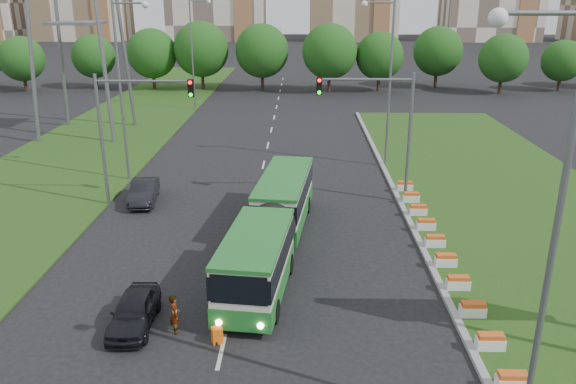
{
  "coord_description": "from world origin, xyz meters",
  "views": [
    {
      "loc": [
        -0.2,
        -23.23,
        12.13
      ],
      "look_at": [
        -0.81,
        4.19,
        2.6
      ],
      "focal_mm": 35.0,
      "sensor_mm": 36.0,
      "label": 1
    }
  ],
  "objects_px": {
    "traffic_mast_left": "(127,120)",
    "pedestrian": "(175,314)",
    "articulated_bus": "(272,224)",
    "traffic_mast_median": "(384,117)",
    "car_left_far": "(144,192)",
    "shopping_trolley": "(217,335)",
    "car_left_near": "(134,311)"
  },
  "relations": [
    {
      "from": "traffic_mast_median",
      "to": "car_left_far",
      "type": "xyz_separation_m",
      "value": [
        -14.7,
        -0.44,
        -4.66
      ]
    },
    {
      "from": "car_left_near",
      "to": "pedestrian",
      "type": "relative_size",
      "value": 2.42
    },
    {
      "from": "car_left_far",
      "to": "pedestrian",
      "type": "bearing_deg",
      "value": -77.66
    },
    {
      "from": "pedestrian",
      "to": "car_left_near",
      "type": "bearing_deg",
      "value": 56.78
    },
    {
      "from": "traffic_mast_left",
      "to": "car_left_near",
      "type": "bearing_deg",
      "value": -74.17
    },
    {
      "from": "traffic_mast_median",
      "to": "pedestrian",
      "type": "distance_m",
      "value": 18.25
    },
    {
      "from": "pedestrian",
      "to": "car_left_far",
      "type": "bearing_deg",
      "value": -0.54
    },
    {
      "from": "traffic_mast_left",
      "to": "pedestrian",
      "type": "height_order",
      "value": "traffic_mast_left"
    },
    {
      "from": "car_left_near",
      "to": "pedestrian",
      "type": "bearing_deg",
      "value": -15.1
    },
    {
      "from": "traffic_mast_median",
      "to": "pedestrian",
      "type": "relative_size",
      "value": 5.06
    },
    {
      "from": "articulated_bus",
      "to": "car_left_near",
      "type": "height_order",
      "value": "articulated_bus"
    },
    {
      "from": "traffic_mast_median",
      "to": "traffic_mast_left",
      "type": "bearing_deg",
      "value": -176.23
    },
    {
      "from": "traffic_mast_median",
      "to": "car_left_far",
      "type": "relative_size",
      "value": 1.91
    },
    {
      "from": "car_left_near",
      "to": "pedestrian",
      "type": "height_order",
      "value": "pedestrian"
    },
    {
      "from": "traffic_mast_median",
      "to": "pedestrian",
      "type": "bearing_deg",
      "value": -123.25
    },
    {
      "from": "pedestrian",
      "to": "shopping_trolley",
      "type": "distance_m",
      "value": 1.88
    },
    {
      "from": "traffic_mast_left",
      "to": "articulated_bus",
      "type": "relative_size",
      "value": 0.52
    },
    {
      "from": "traffic_mast_left",
      "to": "car_left_far",
      "type": "distance_m",
      "value": 4.71
    },
    {
      "from": "traffic_mast_left",
      "to": "car_left_far",
      "type": "relative_size",
      "value": 1.91
    },
    {
      "from": "traffic_mast_left",
      "to": "pedestrian",
      "type": "xyz_separation_m",
      "value": [
        5.47,
        -13.78,
        -4.56
      ]
    },
    {
      "from": "car_left_far",
      "to": "car_left_near",
      "type": "bearing_deg",
      "value": -83.46
    },
    {
      "from": "articulated_bus",
      "to": "pedestrian",
      "type": "xyz_separation_m",
      "value": [
        -3.33,
        -7.15,
        -0.76
      ]
    },
    {
      "from": "car_left_near",
      "to": "car_left_far",
      "type": "distance_m",
      "value": 14.34
    },
    {
      "from": "traffic_mast_median",
      "to": "car_left_near",
      "type": "bearing_deg",
      "value": -128.32
    },
    {
      "from": "traffic_mast_median",
      "to": "articulated_bus",
      "type": "bearing_deg",
      "value": -129.81
    },
    {
      "from": "traffic_mast_median",
      "to": "traffic_mast_left",
      "type": "distance_m",
      "value": 15.19
    },
    {
      "from": "articulated_bus",
      "to": "shopping_trolley",
      "type": "bearing_deg",
      "value": -95.19
    },
    {
      "from": "traffic_mast_median",
      "to": "pedestrian",
      "type": "xyz_separation_m",
      "value": [
        -9.69,
        -14.78,
        -4.56
      ]
    },
    {
      "from": "traffic_mast_median",
      "to": "shopping_trolley",
      "type": "bearing_deg",
      "value": -117.37
    },
    {
      "from": "articulated_bus",
      "to": "traffic_mast_median",
      "type": "bearing_deg",
      "value": 56.85
    },
    {
      "from": "traffic_mast_left",
      "to": "shopping_trolley",
      "type": "height_order",
      "value": "traffic_mast_left"
    },
    {
      "from": "car_left_near",
      "to": "articulated_bus",
      "type": "bearing_deg",
      "value": 51.77
    }
  ]
}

